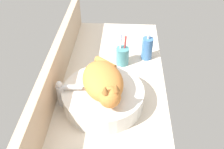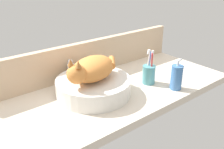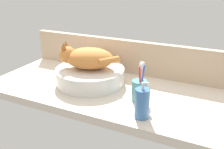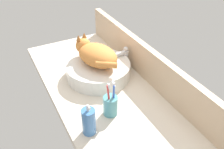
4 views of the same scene
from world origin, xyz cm
name	(u,v)px [view 2 (image 2 of 4)]	position (x,y,z in cm)	size (l,w,h in cm)	color
ground_plane	(115,92)	(0.00, 0.00, -2.00)	(127.02, 55.10, 4.00)	beige
backsplash_panel	(87,58)	(0.00, 25.75, 9.73)	(127.02, 3.60, 19.45)	#CCAD8C
sink_basin	(94,87)	(-12.03, 2.18, 4.22)	(36.55, 36.55, 8.44)	silver
cat	(91,69)	(-13.30, 1.67, 14.19)	(31.53, 24.09, 14.00)	orange
faucet	(72,71)	(-13.58, 19.82, 7.30)	(3.77, 11.86, 13.60)	silver
soap_dispenser	(177,77)	(24.55, -19.17, 6.51)	(5.98, 5.98, 16.09)	#3F72B2
toothbrush_cup	(149,74)	(18.58, -5.63, 5.46)	(6.89, 6.89, 18.69)	teal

